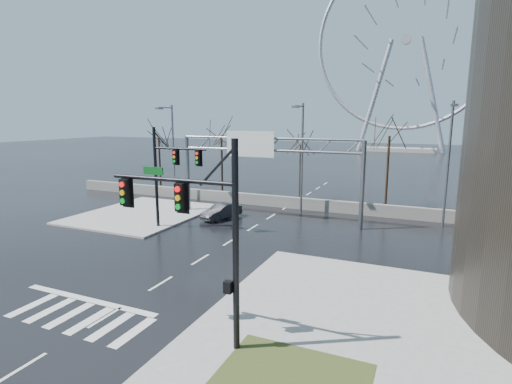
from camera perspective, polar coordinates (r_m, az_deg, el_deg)
The scene contains 18 objects.
ground at distance 22.39m, azimuth -13.44°, elevation -12.60°, with size 260.00×260.00×0.00m, color black.
sidewalk_right_ext at distance 20.39m, azimuth 14.34°, elevation -14.80°, with size 12.00×10.00×0.15m, color gray.
sidewalk_far at distance 37.88m, azimuth -15.86°, elevation -3.01°, with size 10.00×12.00×0.15m, color gray.
grass_strip at distance 14.62m, azimuth 5.03°, elevation -25.23°, with size 5.00×4.00×0.02m, color #2C3917.
barrier_wall at distance 39.29m, azimuth 4.30°, elevation -1.44°, with size 52.00×0.50×1.10m, color slate.
signal_mast_near at distance 14.88m, azimuth -7.71°, elevation -4.43°, with size 5.52×0.41×8.00m.
signal_mast_far at distance 31.56m, azimuth -12.57°, elevation 3.27°, with size 4.72×0.41×8.00m.
sign_gantry at distance 34.04m, azimuth 0.98°, elevation 4.63°, with size 16.36×0.40×7.60m.
streetlight_left at distance 42.47m, azimuth -12.01°, elevation 6.53°, with size 0.50×2.55×10.00m.
streetlight_mid at distance 36.17m, azimuth 6.45°, elevation 6.03°, with size 0.50×2.55×10.00m.
streetlight_right at distance 34.58m, azimuth 25.86°, elevation 4.85°, with size 0.50×2.55×10.00m.
tree_far_left at distance 50.73m, azimuth -13.70°, elevation 6.73°, with size 3.50×3.50×7.00m.
tree_left at distance 45.39m, azimuth -4.96°, elevation 7.08°, with size 3.75×3.75×7.50m.
tree_center at distance 42.85m, azimuth 6.40°, elevation 5.77°, with size 3.25×3.25×6.50m.
tree_right at distance 40.03m, azimuth 18.46°, elevation 6.47°, with size 3.90×3.90×7.80m.
tree_far_right at distance 40.65m, azimuth 29.78°, elevation 4.54°, with size 3.40×3.40×6.80m.
ferris_wheel at distance 112.90m, azimuth 20.61°, elevation 18.79°, with size 45.00×6.00×50.91m.
car at distance 34.99m, azimuth -4.97°, elevation -2.77°, with size 1.38×3.96×1.31m, color black.
Camera 1 is at (12.68, -16.28, 8.69)m, focal length 28.00 mm.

